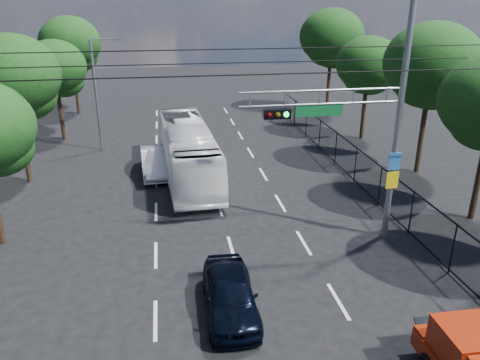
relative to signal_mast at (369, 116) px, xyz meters
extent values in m
cube|color=beige|center=(-8.28, -3.99, -5.24)|extent=(0.12, 2.00, 0.01)
cube|color=beige|center=(-8.28, 0.01, -5.24)|extent=(0.12, 2.00, 0.01)
cube|color=beige|center=(-8.28, 4.01, -5.24)|extent=(0.12, 2.00, 0.01)
cube|color=beige|center=(-8.28, 8.01, -5.24)|extent=(0.12, 2.00, 0.01)
cube|color=beige|center=(-8.28, 12.01, -5.24)|extent=(0.12, 2.00, 0.01)
cube|color=beige|center=(-8.28, 16.01, -5.24)|extent=(0.12, 2.00, 0.01)
cube|color=beige|center=(-8.28, 20.01, -5.24)|extent=(0.12, 2.00, 0.01)
cube|color=beige|center=(-8.28, 24.01, -5.24)|extent=(0.12, 2.00, 0.01)
cube|color=beige|center=(-5.28, -3.99, -5.24)|extent=(0.12, 2.00, 0.01)
cube|color=beige|center=(-5.28, 0.01, -5.24)|extent=(0.12, 2.00, 0.01)
cube|color=beige|center=(-5.28, 4.01, -5.24)|extent=(0.12, 2.00, 0.01)
cube|color=beige|center=(-5.28, 8.01, -5.24)|extent=(0.12, 2.00, 0.01)
cube|color=beige|center=(-5.28, 12.01, -5.24)|extent=(0.12, 2.00, 0.01)
cube|color=beige|center=(-5.28, 16.01, -5.24)|extent=(0.12, 2.00, 0.01)
cube|color=beige|center=(-5.28, 20.01, -5.24)|extent=(0.12, 2.00, 0.01)
cube|color=beige|center=(-5.28, 24.01, -5.24)|extent=(0.12, 2.00, 0.01)
cube|color=beige|center=(-2.28, -3.99, -5.24)|extent=(0.12, 2.00, 0.01)
cube|color=beige|center=(-2.28, 0.01, -5.24)|extent=(0.12, 2.00, 0.01)
cube|color=beige|center=(-2.28, 4.01, -5.24)|extent=(0.12, 2.00, 0.01)
cube|color=beige|center=(-2.28, 8.01, -5.24)|extent=(0.12, 2.00, 0.01)
cube|color=beige|center=(-2.28, 12.01, -5.24)|extent=(0.12, 2.00, 0.01)
cube|color=beige|center=(-2.28, 16.01, -5.24)|extent=(0.12, 2.00, 0.01)
cube|color=beige|center=(-2.28, 20.01, -5.24)|extent=(0.12, 2.00, 0.01)
cube|color=beige|center=(-2.28, 24.01, -5.24)|extent=(0.12, 2.00, 0.01)
cylinder|color=slate|center=(1.22, 0.01, -0.49)|extent=(0.24, 0.24, 9.50)
cylinder|color=slate|center=(-1.88, 0.01, 1.01)|extent=(6.20, 0.08, 0.08)
cylinder|color=slate|center=(-1.88, 0.01, 0.51)|extent=(6.20, 0.08, 0.08)
cube|color=black|center=(-3.58, 0.01, 0.21)|extent=(1.00, 0.28, 0.35)
sphere|color=#3F0505|center=(-3.90, -0.14, 0.21)|extent=(0.20, 0.20, 0.20)
sphere|color=#4C3805|center=(-3.58, -0.14, 0.21)|extent=(0.20, 0.20, 0.20)
sphere|color=#0CE533|center=(-3.26, -0.14, 0.21)|extent=(0.20, 0.20, 0.20)
cube|color=#0D5B28|center=(-1.98, 0.01, 0.26)|extent=(1.80, 0.05, 0.40)
cube|color=#235CA4|center=(1.20, -0.13, -1.84)|extent=(0.50, 0.04, 0.70)
cube|color=yellow|center=(1.20, -0.13, -2.64)|extent=(0.50, 0.04, 0.70)
cylinder|color=slate|center=(0.62, 0.01, 0.76)|extent=(0.05, 0.05, 0.50)
cylinder|color=slate|center=(-0.68, 0.01, 0.76)|extent=(0.05, 0.05, 0.50)
cylinder|color=slate|center=(-1.98, 0.01, 0.76)|extent=(0.05, 0.05, 0.50)
cylinder|color=slate|center=(-3.28, 0.01, 0.76)|extent=(0.05, 0.05, 0.50)
cylinder|color=slate|center=(-4.58, 0.01, 0.76)|extent=(0.05, 0.05, 0.50)
cylinder|color=slate|center=(-11.78, 14.01, -1.74)|extent=(0.18, 0.18, 7.00)
cylinder|color=slate|center=(-10.98, 14.01, 1.76)|extent=(1.60, 0.09, 0.09)
cube|color=slate|center=(-10.08, 14.01, 1.76)|extent=(0.60, 0.22, 0.15)
cylinder|color=black|center=(-5.28, -1.99, 1.96)|extent=(22.00, 0.04, 0.04)
cylinder|color=black|center=(-5.28, 1.51, 2.36)|extent=(22.00, 0.04, 0.04)
cylinder|color=black|center=(-5.28, 3.01, 1.66)|extent=(22.00, 0.04, 0.04)
cube|color=black|center=(2.32, 4.01, -3.29)|extent=(0.04, 34.00, 0.06)
cube|color=black|center=(2.32, 4.01, -5.09)|extent=(0.04, 34.00, 0.06)
cylinder|color=black|center=(2.32, -2.99, -4.24)|extent=(0.06, 0.06, 2.00)
cylinder|color=black|center=(2.32, 0.01, -4.24)|extent=(0.06, 0.06, 2.00)
cylinder|color=black|center=(2.32, 3.01, -4.24)|extent=(0.06, 0.06, 2.00)
cylinder|color=black|center=(2.32, 6.01, -4.24)|extent=(0.06, 0.06, 2.00)
cylinder|color=black|center=(2.32, 9.01, -4.24)|extent=(0.06, 0.06, 2.00)
cylinder|color=black|center=(2.32, 12.01, -4.24)|extent=(0.06, 0.06, 2.00)
cylinder|color=black|center=(2.32, 15.01, -4.24)|extent=(0.06, 0.06, 2.00)
cylinder|color=black|center=(2.32, 18.01, -4.24)|extent=(0.06, 0.06, 2.00)
cylinder|color=black|center=(2.32, 21.01, -4.24)|extent=(0.06, 0.06, 2.00)
cylinder|color=black|center=(5.92, 1.01, -3.14)|extent=(0.28, 0.28, 4.20)
cylinder|color=black|center=(6.52, 7.01, -2.86)|extent=(0.28, 0.28, 4.76)
ellipsoid|color=black|center=(6.52, 7.01, 0.88)|extent=(5.10, 5.10, 4.33)
ellipsoid|color=black|center=(6.92, 7.31, -0.31)|extent=(3.40, 3.40, 2.72)
ellipsoid|color=black|center=(6.17, 6.81, -0.14)|extent=(3.23, 3.23, 2.58)
cylinder|color=black|center=(6.12, 14.01, -3.23)|extent=(0.28, 0.28, 4.03)
ellipsoid|color=black|center=(6.12, 14.01, -0.06)|extent=(4.32, 4.32, 3.67)
ellipsoid|color=black|center=(6.52, 14.31, -1.07)|extent=(2.88, 2.88, 2.30)
ellipsoid|color=black|center=(5.77, 13.81, -0.92)|extent=(2.74, 2.74, 2.19)
cylinder|color=black|center=(6.32, 22.01, -2.78)|extent=(0.28, 0.28, 4.93)
ellipsoid|color=black|center=(6.32, 22.01, 1.09)|extent=(5.28, 5.28, 4.49)
ellipsoid|color=black|center=(6.72, 22.31, -0.14)|extent=(3.52, 3.52, 2.82)
ellipsoid|color=black|center=(5.97, 21.81, 0.04)|extent=(3.34, 3.34, 2.68)
cylinder|color=black|center=(-15.08, 9.01, -3.00)|extent=(0.28, 0.28, 4.48)
ellipsoid|color=black|center=(-15.08, 9.01, 0.52)|extent=(4.80, 4.80, 4.08)
ellipsoid|color=black|center=(-14.68, 9.31, -0.60)|extent=(3.20, 3.20, 2.56)
ellipsoid|color=black|center=(-15.43, 8.81, -0.44)|extent=(3.04, 3.04, 2.43)
cylinder|color=black|center=(-14.68, 17.01, -3.28)|extent=(0.28, 0.28, 3.92)
ellipsoid|color=black|center=(-14.68, 17.01, -0.20)|extent=(4.20, 4.20, 3.57)
ellipsoid|color=black|center=(-14.28, 17.31, -1.18)|extent=(2.80, 2.80, 2.24)
ellipsoid|color=black|center=(-15.03, 16.81, -1.04)|extent=(2.66, 2.66, 2.13)
cylinder|color=black|center=(-14.88, 25.01, -2.95)|extent=(0.28, 0.28, 4.59)
ellipsoid|color=black|center=(-14.88, 25.01, 0.66)|extent=(4.92, 4.92, 4.18)
ellipsoid|color=black|center=(-14.48, 25.31, -0.49)|extent=(3.28, 3.28, 2.62)
ellipsoid|color=black|center=(-15.23, 24.81, -0.32)|extent=(3.12, 3.12, 2.49)
cube|color=maroon|center=(-0.24, -6.84, -4.57)|extent=(1.79, 0.56, 0.53)
cube|color=black|center=(-0.23, -6.59, -4.33)|extent=(1.64, 0.42, 0.29)
cube|color=maroon|center=(-0.26, -7.90, -3.95)|extent=(1.76, 1.52, 0.91)
imported|color=black|center=(-5.91, -3.94, -4.56)|extent=(1.71, 4.06, 1.37)
imported|color=white|center=(-6.48, 8.42, -3.76)|extent=(3.06, 10.76, 2.96)
imported|color=silver|center=(-8.28, 9.09, -4.52)|extent=(1.83, 4.51, 1.45)
camera|label=1|loc=(-7.61, -16.24, 4.22)|focal=35.00mm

